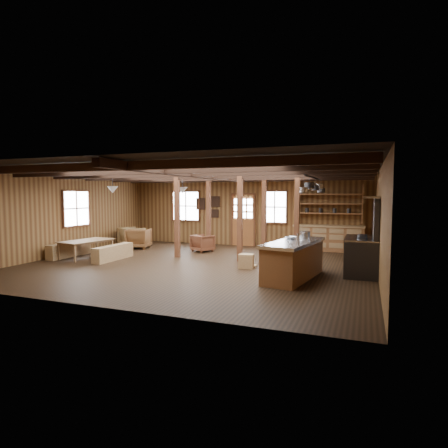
{
  "coord_description": "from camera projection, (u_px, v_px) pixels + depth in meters",
  "views": [
    {
      "loc": [
        4.66,
        -10.05,
        2.09
      ],
      "look_at": [
        0.46,
        1.04,
        1.16
      ],
      "focal_mm": 30.0,
      "sensor_mm": 36.0,
      "label": 1
    }
  ],
  "objects": [
    {
      "name": "room",
      "position": [
        197.0,
        218.0,
        11.07
      ],
      "size": [
        10.04,
        9.04,
        2.84
      ],
      "color": "black",
      "rests_on": "ground"
    },
    {
      "name": "ceiling_joists",
      "position": [
        199.0,
        175.0,
        11.13
      ],
      "size": [
        9.8,
        8.82,
        0.18
      ],
      "color": "black",
      "rests_on": "ceiling"
    },
    {
      "name": "timber_posts",
      "position": [
        237.0,
        215.0,
        12.83
      ],
      "size": [
        3.95,
        2.35,
        2.8
      ],
      "color": "#4D2816",
      "rests_on": "floor"
    },
    {
      "name": "back_door",
      "position": [
        243.0,
        224.0,
        15.26
      ],
      "size": [
        1.02,
        0.08,
        2.15
      ],
      "color": "brown",
      "rests_on": "floor"
    },
    {
      "name": "window_back_left",
      "position": [
        186.0,
        206.0,
        16.13
      ],
      "size": [
        1.32,
        0.06,
        1.32
      ],
      "color": "white",
      "rests_on": "wall_back"
    },
    {
      "name": "window_back_right",
      "position": [
        275.0,
        207.0,
        14.75
      ],
      "size": [
        1.02,
        0.06,
        1.32
      ],
      "color": "white",
      "rests_on": "wall_back"
    },
    {
      "name": "window_left",
      "position": [
        76.0,
        208.0,
        13.27
      ],
      "size": [
        0.14,
        1.24,
        1.32
      ],
      "color": "white",
      "rests_on": "wall_back"
    },
    {
      "name": "notice_boards",
      "position": [
        209.0,
        205.0,
        15.73
      ],
      "size": [
        1.08,
        0.03,
        0.9
      ],
      "color": "silver",
      "rests_on": "wall_back"
    },
    {
      "name": "back_counter",
      "position": [
        328.0,
        235.0,
        13.85
      ],
      "size": [
        2.55,
        0.6,
        2.45
      ],
      "color": "brown",
      "rests_on": "floor"
    },
    {
      "name": "pendant_lamps",
      "position": [
        149.0,
        190.0,
        12.73
      ],
      "size": [
        1.86,
        2.36,
        0.66
      ],
      "color": "#2E2E30",
      "rests_on": "ceiling"
    },
    {
      "name": "pot_rack",
      "position": [
        313.0,
        187.0,
        10.09
      ],
      "size": [
        0.37,
        3.0,
        0.44
      ],
      "color": "#2E2E30",
      "rests_on": "ceiling"
    },
    {
      "name": "kitchen_island",
      "position": [
        294.0,
        260.0,
        9.3
      ],
      "size": [
        1.27,
        2.61,
        1.2
      ],
      "rotation": [
        0.0,
        0.0,
        -0.16
      ],
      "color": "brown",
      "rests_on": "floor"
    },
    {
      "name": "step_stool",
      "position": [
        246.0,
        261.0,
        10.61
      ],
      "size": [
        0.49,
        0.38,
        0.41
      ],
      "primitive_type": "cube",
      "rotation": [
        0.0,
        0.0,
        0.12
      ],
      "color": "olive",
      "rests_on": "floor"
    },
    {
      "name": "commercial_range",
      "position": [
        364.0,
        250.0,
        9.75
      ],
      "size": [
        0.85,
        1.66,
        2.05
      ],
      "color": "#2E2E30",
      "rests_on": "floor"
    },
    {
      "name": "dining_table",
      "position": [
        87.0,
        249.0,
        12.33
      ],
      "size": [
        1.2,
        1.8,
        0.59
      ],
      "primitive_type": "imported",
      "rotation": [
        0.0,
        0.0,
        1.4
      ],
      "color": "brown",
      "rests_on": "floor"
    },
    {
      "name": "bench_wall",
      "position": [
        69.0,
        250.0,
        12.6
      ],
      "size": [
        0.33,
        1.75,
        0.48
      ],
      "primitive_type": "cube",
      "color": "olive",
      "rests_on": "floor"
    },
    {
      "name": "bench_aisle",
      "position": [
        113.0,
        253.0,
        11.97
      ],
      "size": [
        0.32,
        1.72,
        0.47
      ],
      "primitive_type": "cube",
      "color": "olive",
      "rests_on": "floor"
    },
    {
      "name": "armchair_a",
      "position": [
        139.0,
        238.0,
        14.56
      ],
      "size": [
        1.02,
        1.04,
        0.78
      ],
      "primitive_type": "imported",
      "rotation": [
        0.0,
        0.0,
        3.4
      ],
      "color": "brown",
      "rests_on": "floor"
    },
    {
      "name": "armchair_b",
      "position": [
        203.0,
        243.0,
        13.72
      ],
      "size": [
        0.91,
        0.92,
        0.63
      ],
      "primitive_type": "imported",
      "rotation": [
        0.0,
        0.0,
        2.68
      ],
      "color": "#5B2E1B",
      "rests_on": "floor"
    },
    {
      "name": "armchair_c",
      "position": [
        132.0,
        237.0,
        15.18
      ],
      "size": [
        1.12,
        1.13,
        0.78
      ],
      "primitive_type": "imported",
      "rotation": [
        0.0,
        0.0,
        2.7
      ],
      "color": "olive",
      "rests_on": "floor"
    },
    {
      "name": "counter_pot",
      "position": [
        305.0,
        234.0,
        10.05
      ],
      "size": [
        0.28,
        0.28,
        0.17
      ],
      "primitive_type": "cylinder",
      "color": "#AFB1B6",
      "rests_on": "kitchen_island"
    },
    {
      "name": "bowl",
      "position": [
        291.0,
        238.0,
        9.7
      ],
      "size": [
        0.36,
        0.36,
        0.07
      ],
      "primitive_type": "imported",
      "rotation": [
        0.0,
        0.0,
        -0.36
      ],
      "color": "silver",
      "rests_on": "kitchen_island"
    }
  ]
}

